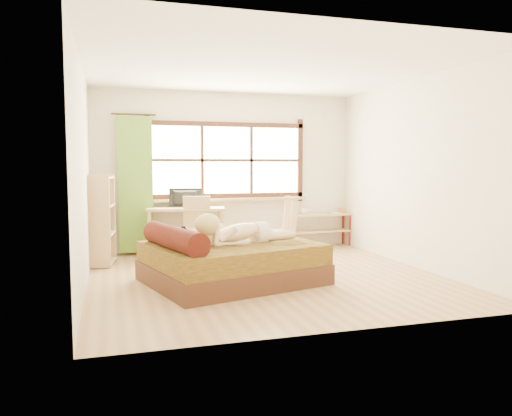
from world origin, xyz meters
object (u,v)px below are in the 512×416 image
object	(u,v)px
desk	(186,214)
chair	(197,224)
kitten	(174,235)
pipe_shelf	(321,222)
bookshelf	(101,220)
woman	(245,219)
bed	(229,261)

from	to	relation	value
desk	chair	bearing A→B (deg)	-62.40
kitten	desk	size ratio (longest dim) A/B	0.23
kitten	chair	size ratio (longest dim) A/B	0.31
pipe_shelf	bookshelf	world-z (taller)	bookshelf
kitten	desk	distance (m)	2.05
woman	kitten	size ratio (longest dim) A/B	4.67
kitten	desk	world-z (taller)	desk
kitten	chair	xyz separation A→B (m)	(0.57, 1.64, -0.08)
chair	desk	bearing A→B (deg)	117.60
bed	kitten	size ratio (longest dim) A/B	7.84
bed	chair	world-z (taller)	chair
bed	desk	size ratio (longest dim) A/B	1.77
bed	pipe_shelf	distance (m)	3.16
woman	chair	xyz separation A→B (m)	(-0.30, 1.79, -0.25)
bed	pipe_shelf	bearing A→B (deg)	29.74
bed	pipe_shelf	size ratio (longest dim) A/B	1.92
woman	kitten	bearing A→B (deg)	154.86
bookshelf	bed	bearing A→B (deg)	-37.56
desk	chair	distance (m)	0.40
desk	pipe_shelf	bearing A→B (deg)	12.76
bed	chair	bearing A→B (deg)	78.05
pipe_shelf	bookshelf	xyz separation A→B (m)	(-3.77, -0.65, 0.23)
kitten	bookshelf	bearing A→B (deg)	105.23
chair	bookshelf	size ratio (longest dim) A/B	0.74
kitten	bookshelf	xyz separation A→B (m)	(-0.87, 1.47, 0.05)
chair	kitten	bearing A→B (deg)	-99.18
pipe_shelf	woman	bearing A→B (deg)	-136.18
bed	kitten	distance (m)	0.77
bed	woman	size ratio (longest dim) A/B	1.68
woman	bookshelf	world-z (taller)	bookshelf
woman	desk	size ratio (longest dim) A/B	1.05
chair	woman	bearing A→B (deg)	-70.50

